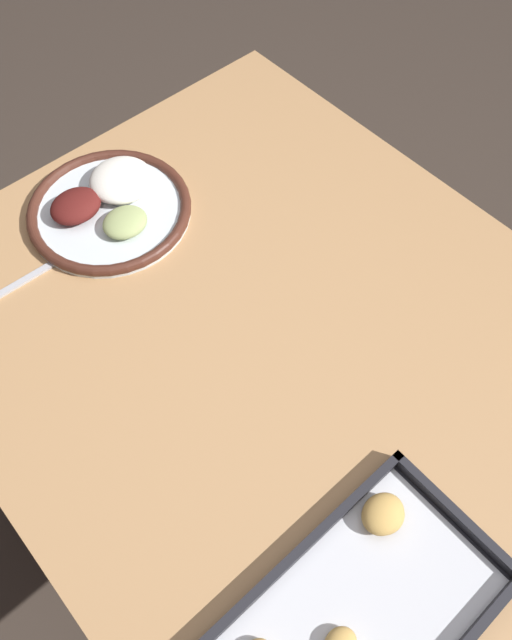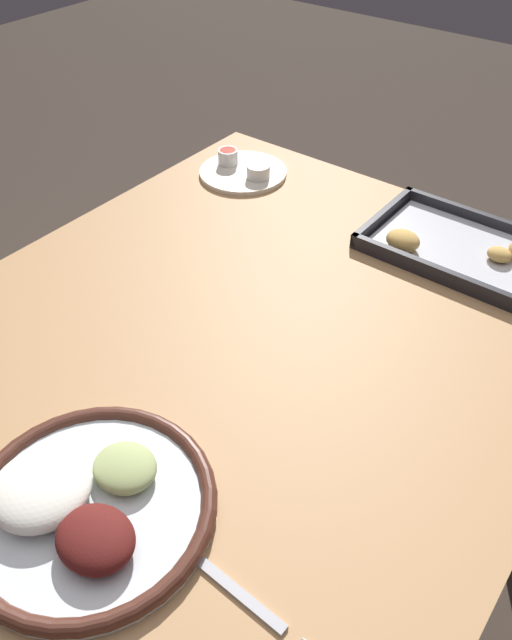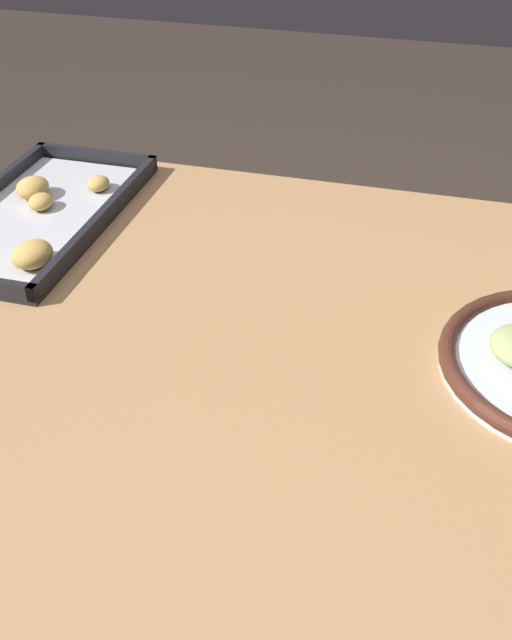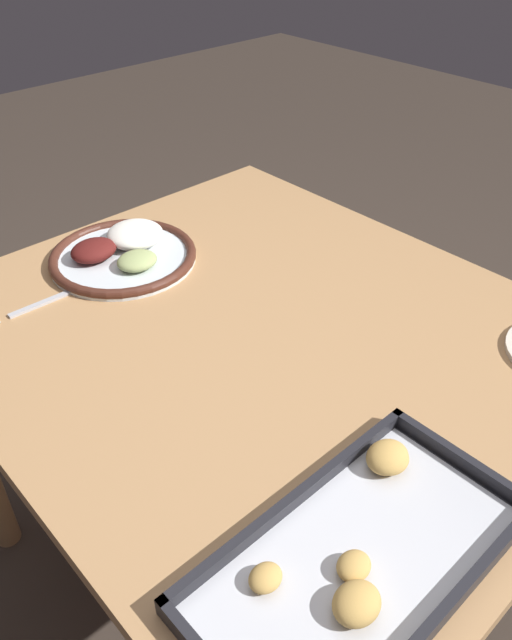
# 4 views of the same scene
# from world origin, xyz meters

# --- Properties ---
(dining_table) EXTENTS (0.93, 1.09, 0.73)m
(dining_table) POSITION_xyz_m (0.00, 0.00, 0.62)
(dining_table) COLOR #AD7F51
(dining_table) RESTS_ON ground_plane
(baking_tray) EXTENTS (0.42, 0.22, 0.04)m
(baking_tray) POSITION_xyz_m (0.21, 0.39, 0.74)
(baking_tray) COLOR black
(baking_tray) RESTS_ON dining_table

